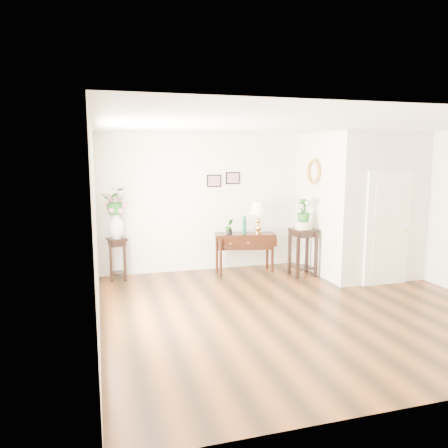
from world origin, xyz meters
name	(u,v)px	position (x,y,z in m)	size (l,w,h in m)	color
floor	(300,309)	(0.00, 0.00, 0.00)	(6.00, 5.50, 0.02)	brown
ceiling	(305,125)	(0.00, 0.00, 2.80)	(6.00, 5.50, 0.02)	white
wall_back	(244,202)	(0.00, 2.75, 1.40)	(6.00, 0.02, 2.80)	silver
wall_front	(438,263)	(0.00, -2.75, 1.40)	(6.00, 0.02, 2.80)	silver
wall_left	(95,229)	(-3.00, 0.00, 1.40)	(0.02, 5.50, 2.80)	silver
partition	(357,204)	(2.10, 1.77, 1.40)	(1.80, 1.95, 2.80)	silver
door	(387,228)	(2.10, 0.78, 1.05)	(0.90, 0.05, 2.10)	white
art_print_left	(214,181)	(-0.65, 2.73, 1.85)	(0.30, 0.02, 0.25)	black
art_print_right	(233,178)	(-0.25, 2.73, 1.90)	(0.30, 0.02, 0.25)	black
wall_ornament	(313,172)	(1.16, 1.90, 2.05)	(0.51, 0.51, 0.07)	gold
console_table	(245,253)	(-0.13, 2.27, 0.40)	(1.21, 0.40, 0.81)	black
table_lamp	(258,216)	(0.15, 2.27, 1.16)	(0.38, 0.38, 0.66)	tan
green_vase	(244,225)	(-0.14, 2.27, 0.98)	(0.07, 0.07, 0.35)	#094728
potted_plant	(229,227)	(-0.46, 2.27, 0.96)	(0.16, 0.13, 0.29)	#1E591B
plant_stand_a	(118,259)	(-2.64, 2.44, 0.41)	(0.32, 0.32, 0.82)	black
porcelain_vase	(116,226)	(-2.64, 2.44, 1.04)	(0.29, 0.29, 0.50)	white
lily_arrangement	(115,203)	(-2.64, 2.44, 1.48)	(0.47, 0.41, 0.52)	#1E591B
plant_stand_b	(303,252)	(0.90, 1.75, 0.47)	(0.44, 0.44, 0.94)	black
ceramic_bowl	(303,225)	(0.90, 1.75, 1.02)	(0.32, 0.32, 0.14)	beige
narcissus	(304,211)	(0.90, 1.75, 1.30)	(0.26, 0.26, 0.47)	#1E591B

